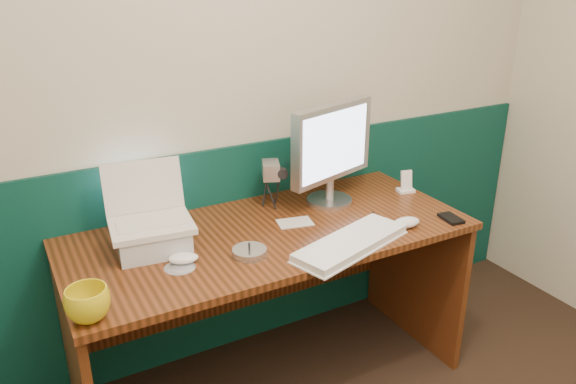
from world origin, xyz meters
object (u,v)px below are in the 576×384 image
keyboard (351,244)px  monitor (331,153)px  desk (271,311)px  mug (88,304)px  camcorder (271,185)px  laptop (149,198)px

keyboard → monitor: bearing=50.9°
desk → mug: mug is taller
desk → camcorder: bearing=61.8°
desk → camcorder: 0.53m
mug → camcorder: bearing=29.8°
laptop → mug: (-0.29, -0.34, -0.16)m
mug → camcorder: size_ratio=0.66×
keyboard → mug: (-0.94, -0.01, 0.04)m
desk → mug: bearing=-159.7°
desk → camcorder: camcorder is taller
mug → camcorder: camcorder is taller
monitor → keyboard: monitor is taller
desk → keyboard: keyboard is taller
monitor → camcorder: (-0.25, 0.08, -0.13)m
desk → laptop: 0.74m
desk → laptop: size_ratio=5.46×
monitor → mug: monitor is taller
keyboard → camcorder: camcorder is taller
desk → monitor: monitor is taller
desk → monitor: bearing=20.0°
keyboard → desk: bearing=109.6°
keyboard → mug: bearing=163.0°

